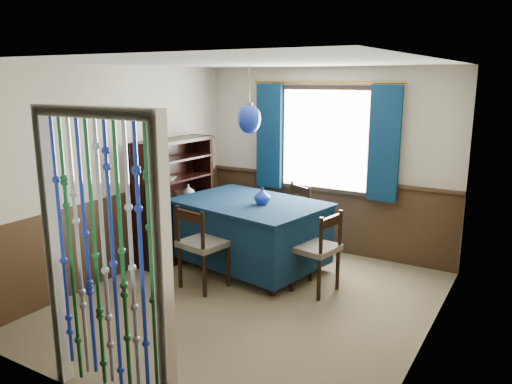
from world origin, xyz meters
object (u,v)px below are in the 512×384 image
Objects in this scene: chair_left at (191,218)px; sideboard at (176,217)px; dining_table at (250,230)px; vase_table at (262,197)px; chair_far at (290,217)px; vase_sideboard at (188,190)px; chair_right at (318,249)px; bowl_shelf at (169,179)px; chair_near at (202,245)px; pendant_lamp at (249,119)px.

sideboard reaches higher than chair_left.
vase_table reaches higher than dining_table.
dining_table is 0.77m from chair_far.
vase_sideboard is at bearing 58.02° from chair_far.
chair_right is 0.96m from vase_table.
bowl_shelf is at bearing 18.85° from chair_left.
chair_left is at bearing 89.67° from sideboard.
vase_table reaches higher than chair_right.
vase_sideboard reaches higher than chair_near.
vase_sideboard is at bearing 77.49° from sideboard.
vase_table is 0.94× the size of bowl_shelf.
chair_right is 4.69× the size of bowl_shelf.
vase_table reaches higher than chair_far.
dining_table is at bearing 12.31° from sideboard.
dining_table is 2.07× the size of chair_far.
vase_sideboard is (-0.99, 0.05, 0.39)m from dining_table.
chair_right is 4.97× the size of vase_table.
bowl_shelf is at bearing 161.19° from chair_near.
chair_right is at bearing 3.48° from bowl_shelf.
pendant_lamp reaches higher than vase_table.
chair_right is 1.74m from pendant_lamp.
pendant_lamp reaches higher than chair_far.
bowl_shelf is (0.06, -0.18, 0.55)m from sideboard.
chair_right is at bearing 158.16° from chair_far.
sideboard is 0.58m from bowl_shelf.
chair_near is 1.04× the size of chair_right.
dining_table is at bearing 103.05° from chair_far.
chair_far is 1.02× the size of chair_right.
chair_near is 1.02× the size of chair_far.
chair_near is 1.30m from chair_left.
bowl_shelf is 1.07× the size of vase_sideboard.
chair_right is 5.00× the size of vase_sideboard.
chair_near is 1.11m from sideboard.
bowl_shelf reaches higher than chair_left.
vase_table is (0.35, 0.77, 0.45)m from chair_near.
chair_near is 1.31m from chair_right.
chair_left is 4.65× the size of vase_table.
chair_far is 1.54m from sideboard.
chair_far is 0.90m from vase_table.
sideboard is 7.98× the size of bowl_shelf.
chair_left is 0.44m from vase_sideboard.
bowl_shelf is (-1.18, -1.09, 0.61)m from chair_far.
chair_far is 0.60× the size of sideboard.
chair_right is 0.59× the size of sideboard.
pendant_lamp is at bearing 103.05° from chair_far.
chair_near is at bearing -100.33° from pendant_lamp.
chair_right is at bearing -12.04° from pendant_lamp.
sideboard is (-0.90, 0.64, 0.05)m from chair_near.
vase_table is at bearing -10.01° from pendant_lamp.
chair_right is 2.07m from vase_sideboard.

